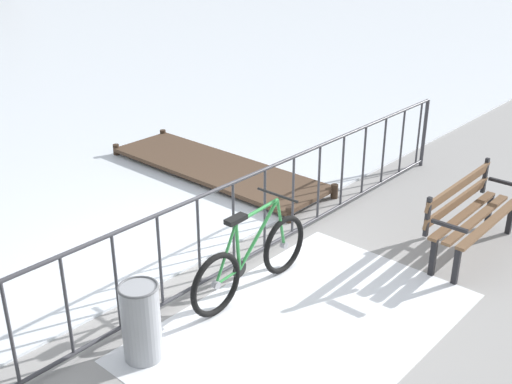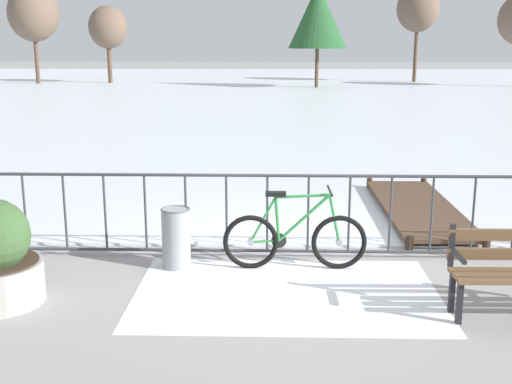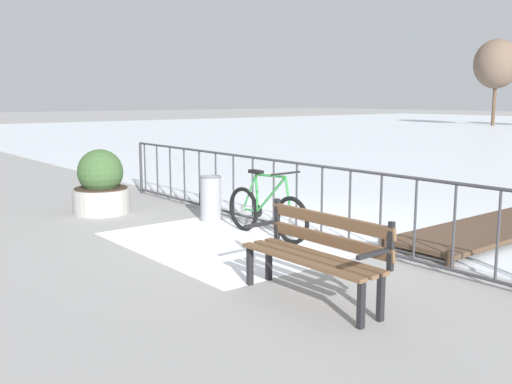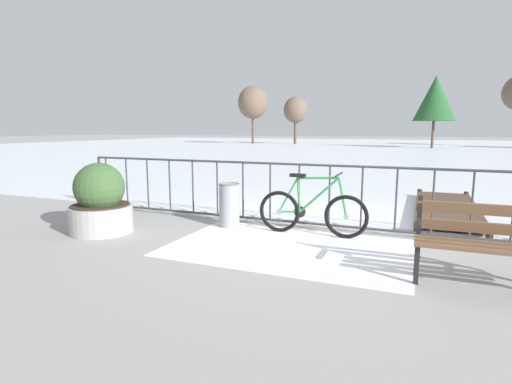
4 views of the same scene
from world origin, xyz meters
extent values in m
plane|color=gray|center=(0.00, 0.00, 0.00)|extent=(160.00, 160.00, 0.00)
cube|color=white|center=(-0.03, -1.20, 0.00)|extent=(3.27, 2.13, 0.01)
cylinder|color=#38383D|center=(0.00, 0.00, 1.05)|extent=(9.00, 0.04, 0.04)
cylinder|color=#38383D|center=(0.00, 0.00, 0.08)|extent=(9.00, 0.04, 0.04)
cylinder|color=#38383D|center=(4.50, 0.00, 0.53)|extent=(0.06, 0.06, 1.05)
cylinder|color=#38383D|center=(-2.29, 0.00, 0.57)|extent=(0.03, 0.03, 0.97)
cylinder|color=#38383D|center=(-1.78, 0.00, 0.57)|extent=(0.03, 0.03, 0.97)
cylinder|color=#38383D|center=(-1.27, 0.00, 0.57)|extent=(0.03, 0.03, 0.97)
cylinder|color=#38383D|center=(-0.76, 0.00, 0.57)|extent=(0.03, 0.03, 0.97)
cylinder|color=#38383D|center=(-0.25, 0.00, 0.57)|extent=(0.03, 0.03, 0.97)
cylinder|color=#38383D|center=(0.25, 0.00, 0.57)|extent=(0.03, 0.03, 0.97)
cylinder|color=#38383D|center=(0.76, 0.00, 0.57)|extent=(0.03, 0.03, 0.97)
cylinder|color=#38383D|center=(1.27, 0.00, 0.57)|extent=(0.03, 0.03, 0.97)
cylinder|color=#38383D|center=(1.78, 0.00, 0.57)|extent=(0.03, 0.03, 0.97)
cylinder|color=#38383D|center=(2.29, 0.00, 0.57)|extent=(0.03, 0.03, 0.97)
cylinder|color=#38383D|center=(2.80, 0.00, 0.57)|extent=(0.03, 0.03, 0.97)
cylinder|color=#38383D|center=(3.30, 0.00, 0.57)|extent=(0.03, 0.03, 0.97)
cylinder|color=#38383D|center=(3.81, 0.00, 0.57)|extent=(0.03, 0.03, 0.97)
cylinder|color=#38383D|center=(4.32, 0.00, 0.57)|extent=(0.03, 0.03, 0.97)
torus|color=black|center=(-0.45, -0.43, 0.33)|extent=(0.66, 0.07, 0.66)
cylinder|color=gray|center=(-0.45, -0.43, 0.33)|extent=(0.08, 0.06, 0.08)
torus|color=black|center=(0.60, -0.41, 0.33)|extent=(0.66, 0.07, 0.66)
cylinder|color=gray|center=(0.60, -0.41, 0.33)|extent=(0.08, 0.06, 0.08)
cylinder|color=#2D843D|center=(-0.13, -0.42, 0.62)|extent=(0.08, 0.04, 0.53)
cylinder|color=#2D843D|center=(0.18, -0.42, 0.63)|extent=(0.61, 0.05, 0.59)
cylinder|color=#2D843D|center=(0.16, -0.42, 0.90)|extent=(0.63, 0.05, 0.07)
cylinder|color=#2D843D|center=(-0.28, -0.43, 0.34)|extent=(0.34, 0.03, 0.05)
cylinder|color=#2D843D|center=(-0.30, -0.43, 0.61)|extent=(0.32, 0.03, 0.56)
cylinder|color=#2D843D|center=(0.54, -0.41, 0.62)|extent=(0.16, 0.03, 0.59)
cube|color=black|center=(-0.15, -0.42, 0.92)|extent=(0.24, 0.10, 0.05)
cylinder|color=black|center=(0.48, -0.41, 0.96)|extent=(0.04, 0.52, 0.03)
cylinder|color=black|center=(-0.11, -0.42, 0.35)|extent=(0.18, 0.02, 0.18)
cube|color=brown|center=(2.37, -1.63, 0.44)|extent=(1.60, 0.12, 0.04)
cube|color=brown|center=(2.37, -1.78, 0.44)|extent=(1.60, 0.12, 0.04)
cube|color=brown|center=(2.37, -1.94, 0.44)|extent=(1.60, 0.12, 0.04)
cube|color=brown|center=(2.36, -1.53, 0.58)|extent=(1.60, 0.07, 0.12)
cube|color=brown|center=(2.36, -1.53, 0.78)|extent=(1.60, 0.07, 0.12)
cube|color=black|center=(3.13, -1.90, 0.22)|extent=(0.05, 0.06, 0.44)
cube|color=black|center=(3.13, -1.64, 0.22)|extent=(0.05, 0.06, 0.44)
cube|color=black|center=(3.12, -1.52, 0.67)|extent=(0.05, 0.04, 0.45)
cube|color=black|center=(3.13, -1.77, 0.64)|extent=(0.04, 0.40, 0.04)
cube|color=black|center=(1.61, -1.92, 0.22)|extent=(0.05, 0.06, 0.44)
cube|color=black|center=(1.61, -1.66, 0.22)|extent=(0.05, 0.06, 0.44)
cube|color=black|center=(1.60, -1.54, 0.67)|extent=(0.05, 0.04, 0.45)
cube|color=black|center=(1.61, -1.79, 0.64)|extent=(0.04, 0.40, 0.04)
cylinder|color=gray|center=(-1.34, -0.41, 0.36)|extent=(0.34, 0.34, 0.72)
torus|color=#545558|center=(-1.34, -0.41, 0.72)|extent=(0.35, 0.35, 0.02)
cube|color=#4C3828|center=(2.09, 2.10, 0.12)|extent=(1.10, 3.60, 0.06)
cylinder|color=#35271C|center=(1.59, 0.30, 0.10)|extent=(0.10, 0.10, 0.20)
cylinder|color=#35271C|center=(2.58, 0.30, 0.10)|extent=(0.10, 0.10, 0.20)
cylinder|color=#35271C|center=(1.59, 3.90, 0.10)|extent=(0.10, 0.10, 0.20)
cylinder|color=#35271C|center=(2.58, 3.90, 0.10)|extent=(0.10, 0.10, 0.20)
camera|label=1|loc=(-4.01, -4.10, 3.56)|focal=43.72mm
camera|label=2|loc=(-0.18, -7.71, 2.65)|focal=45.06mm
camera|label=3|loc=(6.22, -5.55, 1.96)|focal=40.22mm
camera|label=4|loc=(1.59, -6.31, 1.63)|focal=28.10mm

